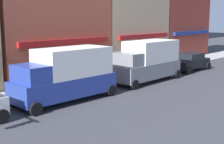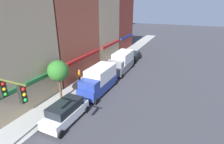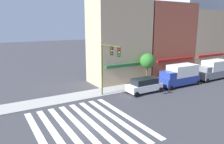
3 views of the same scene
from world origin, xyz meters
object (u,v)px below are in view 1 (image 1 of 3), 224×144
(box_truck_grey, at_px, (147,60))
(pedestrian_orange_vest, at_px, (46,73))
(box_truck_blue, at_px, (66,74))
(pedestrian_blue_shirt, at_px, (103,68))
(sedan_black, at_px, (190,61))

(box_truck_grey, relative_size, pedestrian_orange_vest, 3.51)
(box_truck_grey, bearing_deg, pedestrian_orange_vest, 151.01)
(box_truck_blue, bearing_deg, pedestrian_orange_vest, 73.93)
(box_truck_grey, relative_size, pedestrian_blue_shirt, 3.51)
(box_truck_blue, relative_size, box_truck_grey, 1.00)
(box_truck_blue, relative_size, sedan_black, 1.41)
(pedestrian_orange_vest, distance_m, pedestrian_blue_shirt, 4.36)
(box_truck_blue, xyz_separation_m, box_truck_grey, (7.65, 0.00, 0.00))
(box_truck_blue, height_order, box_truck_grey, same)
(pedestrian_orange_vest, bearing_deg, box_truck_blue, -106.56)
(sedan_black, xyz_separation_m, pedestrian_orange_vest, (-13.01, 3.57, 0.23))
(box_truck_grey, distance_m, pedestrian_blue_shirt, 3.32)
(box_truck_grey, height_order, pedestrian_orange_vest, box_truck_grey)
(box_truck_blue, xyz_separation_m, pedestrian_orange_vest, (1.10, 3.57, -0.51))
(sedan_black, distance_m, pedestrian_blue_shirt, 9.14)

